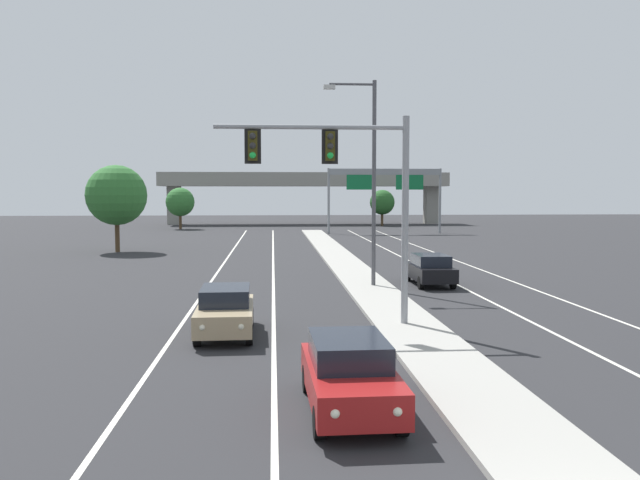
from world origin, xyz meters
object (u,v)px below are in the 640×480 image
(car_receding_black, at_px, (430,269))
(tree_far_left_a, at_px, (180,202))
(highway_sign_gantry, at_px, (385,180))
(car_oncoming_red, at_px, (349,374))
(street_lamp_median, at_px, (369,171))
(tree_far_left_c, at_px, (116,195))
(tree_far_right_b, at_px, (382,202))
(overhead_signal_mast, at_px, (346,176))
(car_oncoming_tan, at_px, (225,310))

(car_receding_black, bearing_deg, tree_far_left_a, 110.58)
(highway_sign_gantry, bearing_deg, car_oncoming_red, -100.42)
(street_lamp_median, relative_size, highway_sign_gantry, 0.75)
(car_receding_black, height_order, tree_far_left_c, tree_far_left_c)
(car_receding_black, relative_size, tree_far_right_b, 0.88)
(overhead_signal_mast, height_order, tree_far_right_b, overhead_signal_mast)
(street_lamp_median, bearing_deg, tree_far_left_c, 129.03)
(tree_far_left_a, bearing_deg, tree_far_right_b, 12.97)
(car_oncoming_tan, distance_m, car_receding_black, 14.68)
(car_oncoming_tan, bearing_deg, tree_far_left_a, 99.15)
(overhead_signal_mast, xyz_separation_m, car_oncoming_tan, (-4.11, -0.82, -4.46))
(highway_sign_gantry, relative_size, tree_far_left_c, 1.92)
(tree_far_left_c, bearing_deg, car_oncoming_tan, -71.06)
(street_lamp_median, distance_m, highway_sign_gantry, 43.97)
(car_receding_black, relative_size, highway_sign_gantry, 0.34)
(car_oncoming_red, xyz_separation_m, tree_far_right_b, (13.83, 78.31, 2.50))
(highway_sign_gantry, xyz_separation_m, tree_far_left_c, (-25.25, -22.14, -1.66))
(overhead_signal_mast, bearing_deg, street_lamp_median, 76.86)
(car_receding_black, bearing_deg, car_oncoming_tan, -130.70)
(overhead_signal_mast, relative_size, car_oncoming_red, 1.60)
(highway_sign_gantry, bearing_deg, street_lamp_median, -100.72)
(street_lamp_median, bearing_deg, car_oncoming_red, -99.68)
(overhead_signal_mast, bearing_deg, tree_far_left_a, 102.85)
(tree_far_left_a, bearing_deg, tree_far_left_c, -90.73)
(overhead_signal_mast, height_order, highway_sign_gantry, highway_sign_gantry)
(street_lamp_median, distance_m, tree_far_left_c, 27.14)
(car_oncoming_red, xyz_separation_m, tree_far_left_a, (-13.55, 72.00, 2.67))
(car_receding_black, xyz_separation_m, highway_sign_gantry, (4.92, 42.35, 5.34))
(street_lamp_median, xyz_separation_m, tree_far_right_b, (10.74, 60.16, -2.47))
(car_oncoming_tan, xyz_separation_m, tree_far_left_a, (-10.34, 64.14, 2.67))
(car_oncoming_tan, height_order, tree_far_left_a, tree_far_left_a)
(street_lamp_median, distance_m, car_oncoming_red, 19.07)
(street_lamp_median, distance_m, car_receding_black, 6.01)
(overhead_signal_mast, bearing_deg, tree_far_left_c, 115.96)
(tree_far_right_b, height_order, tree_far_left_a, tree_far_left_a)
(overhead_signal_mast, height_order, tree_far_left_c, overhead_signal_mast)
(car_oncoming_red, xyz_separation_m, tree_far_left_c, (-13.97, 39.21, 3.69))
(street_lamp_median, relative_size, car_receding_black, 2.23)
(car_receding_black, bearing_deg, street_lamp_median, -165.41)
(highway_sign_gantry, distance_m, tree_far_left_c, 33.62)
(car_oncoming_red, distance_m, car_oncoming_tan, 8.50)
(car_oncoming_red, height_order, car_oncoming_tan, same)
(overhead_signal_mast, height_order, street_lamp_median, street_lamp_median)
(tree_far_right_b, xyz_separation_m, tree_far_left_a, (-27.39, -6.31, 0.16))
(car_receding_black, distance_m, tree_far_right_b, 59.84)
(car_oncoming_red, height_order, tree_far_left_a, tree_far_left_a)
(street_lamp_median, distance_m, tree_far_right_b, 61.16)
(tree_far_left_a, bearing_deg, highway_sign_gantry, -23.23)
(car_receding_black, bearing_deg, highway_sign_gantry, 83.37)
(overhead_signal_mast, height_order, tree_far_left_a, overhead_signal_mast)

